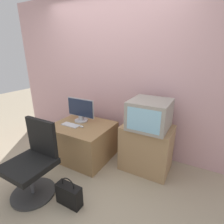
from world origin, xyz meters
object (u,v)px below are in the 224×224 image
Objects in this scene: mouse at (82,127)px; office_chair at (34,164)px; crt_tv at (150,114)px; book at (40,150)px; cardboard_box_lower at (52,138)px; keyboard at (71,125)px; handbag at (69,195)px; main_monitor at (81,110)px.

mouse is 0.07× the size of office_chair.
book is (-1.83, -0.43, -0.87)m from crt_tv.
office_chair is at bearing -95.51° from mouse.
crt_tv is at bearing 5.52° from cardboard_box_lower.
mouse is 0.86m from office_chair.
crt_tv is 2.70× the size of book.
cardboard_box_lower is at bearing 170.44° from keyboard.
handbag is at bearing -35.68° from cardboard_box_lower.
keyboard is at bearing 13.52° from book.
handbag is at bearing -59.51° from main_monitor.
main_monitor is at bearing 95.34° from office_chair.
office_chair is (0.10, -1.05, -0.35)m from main_monitor.
main_monitor reaches higher than handbag.
main_monitor is at bearing 82.26° from keyboard.
book is (-0.85, -0.17, -0.57)m from mouse.
crt_tv reaches higher than mouse.
keyboard reaches higher than cardboard_box_lower.
mouse is 0.22× the size of cardboard_box_lower.
main_monitor is 0.98× the size of crt_tv.
keyboard is 0.83× the size of handbag.
main_monitor is 7.69× the size of mouse.
mouse is at bearing 84.49° from office_chair.
cardboard_box_lower is 0.86× the size of handbag.
crt_tv is at bearing 14.67° from mouse.
crt_tv is (1.19, 0.27, 0.31)m from keyboard.
book is at bearing -166.48° from keyboard.
main_monitor is at bearing 120.49° from handbag.
keyboard is 0.75m from cardboard_box_lower.
cardboard_box_lower is at bearing 144.32° from handbag.
cardboard_box_lower is at bearing 80.60° from book.
mouse is at bearing -165.33° from crt_tv.
office_chair is at bearing -134.11° from crt_tv.
office_chair is 0.57m from handbag.
cardboard_box_lower is (-1.79, -0.17, -0.75)m from crt_tv.
crt_tv reaches higher than keyboard.
main_monitor is 1.08m from book.
crt_tv is at bearing 45.89° from office_chair.
keyboard is at bearing 99.02° from office_chair.
handbag reaches higher than cardboard_box_lower.
office_chair is 1.09m from book.
mouse is at bearing -5.91° from cardboard_box_lower.
crt_tv is at bearing 13.13° from book.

